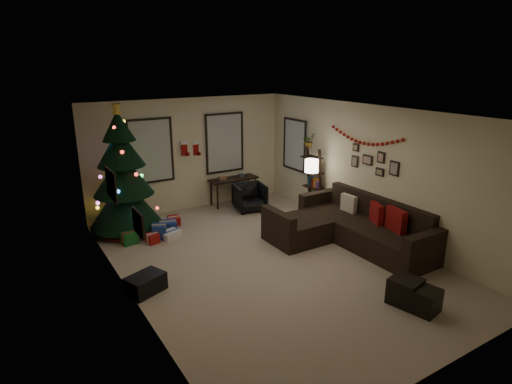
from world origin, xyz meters
TOP-DOWN VIEW (x-y plane):
  - floor at (0.00, 0.00)m, footprint 7.00×7.00m
  - ceiling at (0.00, 0.00)m, footprint 7.00×7.00m
  - wall_back at (0.00, 3.50)m, footprint 5.00×0.00m
  - wall_front at (0.00, -3.50)m, footprint 5.00×0.00m
  - wall_left at (-2.50, 0.00)m, footprint 0.00×7.00m
  - wall_right at (2.50, 0.00)m, footprint 0.00×7.00m
  - window_back_left at (-0.95, 3.47)m, footprint 1.05×0.06m
  - window_back_right at (0.95, 3.47)m, footprint 1.05×0.06m
  - window_right_wall at (2.47, 2.55)m, footprint 0.06×0.90m
  - christmas_tree at (-1.79, 2.83)m, footprint 1.51×1.51m
  - presents at (-1.41, 2.23)m, footprint 1.50×1.01m
  - sofa at (1.81, -0.17)m, footprint 2.09×3.02m
  - pillow_red_a at (2.21, -0.97)m, footprint 0.24×0.51m
  - pillow_red_b at (2.21, -0.50)m, footprint 0.28×0.43m
  - pillow_cream at (2.21, 0.28)m, footprint 0.12×0.39m
  - ottoman_near at (0.96, -2.29)m, footprint 0.51×0.51m
  - ottoman_far at (1.01, -2.59)m, footprint 0.46×0.46m
  - desk at (1.05, 3.22)m, footprint 1.25×0.45m
  - desk_chair at (1.14, 2.57)m, footprint 0.76×0.73m
  - bookshelf at (2.30, 1.55)m, footprint 0.30×0.48m
  - potted_plant at (2.30, 1.81)m, footprint 0.50×0.47m
  - floor_lamp at (1.95, 1.23)m, footprint 0.30×0.30m
  - art_map at (-2.48, 0.83)m, footprint 0.04×0.60m
  - art_abstract at (-2.48, -0.53)m, footprint 0.04×0.45m
  - gallery at (2.48, -0.07)m, footprint 0.03×1.25m
  - garland at (2.45, 0.20)m, footprint 0.08×1.90m
  - stocking_left at (-0.14, 3.42)m, footprint 0.20×0.05m
  - stocking_right at (0.19, 3.50)m, footprint 0.20×0.05m
  - storage_bin at (-2.27, 0.10)m, footprint 0.69×0.58m

SIDE VIEW (x-z plane):
  - floor at x=0.00m, z-range 0.00..0.00m
  - presents at x=-1.41m, z-range -0.03..0.27m
  - storage_bin at x=-2.27m, z-range 0.00..0.29m
  - ottoman_far at x=1.01m, z-range 0.00..0.36m
  - ottoman_near at x=0.96m, z-range 0.00..0.40m
  - sofa at x=1.81m, z-range -0.16..0.76m
  - desk_chair at x=1.14m, z-range 0.00..0.67m
  - desk at x=1.05m, z-range 0.26..0.93m
  - pillow_cream at x=2.21m, z-range 0.44..0.82m
  - pillow_red_a at x=2.21m, z-range 0.39..0.89m
  - pillow_red_b at x=2.21m, z-range 0.43..0.85m
  - bookshelf at x=2.30m, z-range -0.02..1.59m
  - christmas_tree at x=-1.79m, z-range -0.24..2.56m
  - floor_lamp at x=1.95m, z-range 0.48..1.91m
  - wall_left at x=-2.50m, z-range -2.15..4.85m
  - wall_right at x=2.50m, z-range -2.15..4.85m
  - wall_back at x=0.00m, z-range -1.15..3.85m
  - wall_front at x=0.00m, z-range -1.15..3.85m
  - art_abstract at x=-2.48m, z-range 1.25..1.60m
  - stocking_right at x=0.19m, z-range 1.31..1.67m
  - window_right_wall at x=2.47m, z-range 0.85..2.15m
  - stocking_left at x=-0.14m, z-range 1.36..1.72m
  - window_back_left at x=-0.95m, z-range 0.80..2.30m
  - window_back_right at x=0.95m, z-range 0.80..2.30m
  - gallery at x=2.48m, z-range 1.30..1.84m
  - art_map at x=-2.48m, z-range 1.38..1.88m
  - potted_plant at x=2.30m, z-range 1.56..2.00m
  - garland at x=2.45m, z-range 1.88..2.18m
  - ceiling at x=0.00m, z-range 2.70..2.70m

